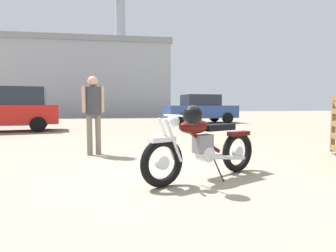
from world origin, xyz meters
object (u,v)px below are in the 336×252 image
(vintage_motorcycle, at_px, (202,145))
(dark_sedan_left, at_px, (200,109))
(bystander, at_px, (93,107))
(red_hatchback_near, at_px, (5,108))
(silver_sedan_mid, at_px, (8,109))

(vintage_motorcycle, xyz_separation_m, dark_sedan_left, (4.35, 11.97, 0.34))
(vintage_motorcycle, bearing_deg, bystander, -79.36)
(bystander, relative_size, red_hatchback_near, 0.42)
(vintage_motorcycle, height_order, red_hatchback_near, red_hatchback_near)
(dark_sedan_left, bearing_deg, silver_sedan_mid, 15.93)
(silver_sedan_mid, bearing_deg, dark_sedan_left, -168.21)
(dark_sedan_left, distance_m, red_hatchback_near, 11.03)
(silver_sedan_mid, bearing_deg, bystander, 111.21)
(silver_sedan_mid, distance_m, red_hatchback_near, 5.08)
(vintage_motorcycle, height_order, silver_sedan_mid, silver_sedan_mid)
(dark_sedan_left, xyz_separation_m, red_hatchback_near, (-10.92, 1.56, 0.08))
(vintage_motorcycle, xyz_separation_m, silver_sedan_mid, (-4.98, 8.71, 0.43))
(dark_sedan_left, bearing_deg, bystander, 55.05)
(vintage_motorcycle, relative_size, silver_sedan_mid, 0.48)
(silver_sedan_mid, xyz_separation_m, red_hatchback_near, (-1.59, 4.82, 0.00))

